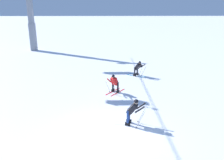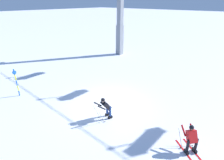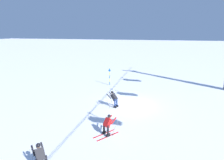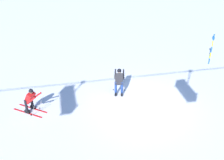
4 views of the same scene
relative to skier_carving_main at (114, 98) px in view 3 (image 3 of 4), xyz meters
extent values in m
plane|color=white|center=(-0.94, 1.38, -0.86)|extent=(260.00, 260.00, 0.00)
cube|color=white|center=(0.22, 0.15, -0.85)|extent=(0.50, 1.55, 0.01)
cube|color=black|center=(0.22, 0.15, -0.76)|extent=(0.18, 0.30, 0.16)
cylinder|color=navy|center=(0.22, 0.15, -0.34)|extent=(0.13, 0.13, 0.68)
cube|color=white|center=(-0.11, 0.24, -0.85)|extent=(0.50, 1.55, 0.01)
cube|color=black|center=(-0.11, 0.24, -0.76)|extent=(0.18, 0.30, 0.16)
cylinder|color=navy|center=(-0.11, 0.24, -0.34)|extent=(0.13, 0.13, 0.68)
cube|color=black|center=(0.00, 0.01, 0.07)|extent=(0.56, 0.68, 0.66)
sphere|color=beige|center=(-0.05, -0.17, 0.46)|extent=(0.23, 0.23, 0.23)
sphere|color=black|center=(-0.05, -0.17, 0.49)|extent=(0.24, 0.24, 0.24)
cylinder|color=black|center=(0.12, -0.45, 0.16)|extent=(0.21, 0.51, 0.44)
cylinder|color=gray|center=(0.15, -0.50, -0.43)|extent=(0.03, 0.51, 1.16)
cylinder|color=black|center=(0.24, -0.35, -0.81)|extent=(0.07, 0.07, 0.01)
cylinder|color=black|center=(-0.33, -0.33, 0.16)|extent=(0.21, 0.51, 0.44)
cylinder|color=gray|center=(-0.38, -0.36, -0.43)|extent=(0.27, 0.45, 1.16)
cylinder|color=black|center=(-0.38, -0.18, -0.81)|extent=(0.07, 0.07, 0.01)
cylinder|color=blue|center=(-6.82, -2.33, -0.64)|extent=(0.07, 0.07, 0.43)
cylinder|color=yellow|center=(-6.82, -2.33, -0.21)|extent=(0.07, 0.07, 0.43)
cylinder|color=blue|center=(-6.82, -2.33, 0.22)|extent=(0.07, 0.07, 0.43)
cylinder|color=yellow|center=(-6.82, -2.33, 0.65)|extent=(0.07, 0.07, 0.43)
cylinder|color=blue|center=(-6.82, -2.33, 1.07)|extent=(0.07, 0.07, 0.43)
cylinder|color=blue|center=(-6.80, -2.33, 1.04)|extent=(0.02, 0.28, 0.28)
cube|color=red|center=(4.72, 0.54, -0.85)|extent=(1.49, 1.12, 0.01)
cube|color=black|center=(4.72, 0.54, -0.76)|extent=(0.29, 0.25, 0.16)
cylinder|color=black|center=(4.72, 0.54, -0.37)|extent=(0.13, 0.13, 0.62)
cube|color=red|center=(4.98, 0.89, -0.85)|extent=(1.49, 1.12, 0.01)
cube|color=black|center=(4.98, 0.89, -0.76)|extent=(0.29, 0.25, 0.16)
cylinder|color=black|center=(4.98, 0.89, -0.37)|extent=(0.13, 0.13, 0.62)
cube|color=red|center=(4.75, 0.79, 0.02)|extent=(0.65, 0.63, 0.63)
sphere|color=#997051|center=(4.64, 0.87, 0.39)|extent=(0.21, 0.21, 0.21)
sphere|color=black|center=(4.64, 0.87, 0.43)|extent=(0.22, 0.22, 0.22)
cylinder|color=red|center=(4.34, 0.80, 0.12)|extent=(0.43, 0.34, 0.41)
cylinder|color=gray|center=(4.29, 0.78, -0.44)|extent=(0.45, 0.19, 1.06)
cylinder|color=black|center=(4.40, 0.64, -0.81)|extent=(0.07, 0.07, 0.01)
cylinder|color=red|center=(4.61, 1.18, 0.12)|extent=(0.43, 0.34, 0.41)
cylinder|color=gray|center=(4.62, 1.23, -0.44)|extent=(0.32, 0.38, 1.06)
cylinder|color=black|center=(4.78, 1.16, -0.81)|extent=(0.07, 0.07, 0.01)
cube|color=black|center=(8.82, -1.43, 0.02)|extent=(0.69, 0.70, 0.63)
sphere|color=#997051|center=(8.70, -1.57, 0.39)|extent=(0.21, 0.21, 0.21)
sphere|color=black|center=(8.70, -1.57, 0.42)|extent=(0.23, 0.23, 0.23)
cylinder|color=black|center=(8.74, -1.87, 0.11)|extent=(0.38, 0.42, 0.42)
cylinder|color=gray|center=(8.75, -1.93, -0.45)|extent=(0.24, 0.46, 1.09)
cylinder|color=black|center=(8.39, -1.58, 0.11)|extent=(0.38, 0.42, 0.42)
cylinder|color=gray|center=(8.33, -1.57, -0.45)|extent=(0.42, 0.31, 1.09)
camera|label=1|loc=(-10.92, 1.33, 5.21)|focal=36.96mm
camera|label=2|loc=(6.27, -6.43, 5.75)|focal=28.47mm
camera|label=3|loc=(15.72, 4.04, 5.83)|focal=30.75mm
camera|label=4|loc=(3.03, 12.84, 7.73)|focal=44.38mm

